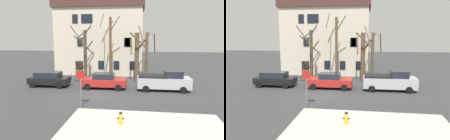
{
  "view_description": "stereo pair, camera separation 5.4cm",
  "coord_description": "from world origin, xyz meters",
  "views": [
    {
      "loc": [
        4.03,
        -18.76,
        5.5
      ],
      "look_at": [
        1.0,
        3.13,
        1.94
      ],
      "focal_mm": 32.95,
      "sensor_mm": 36.0,
      "label": 1
    },
    {
      "loc": [
        4.08,
        -18.76,
        5.5
      ],
      "look_at": [
        1.0,
        3.13,
        1.94
      ],
      "focal_mm": 32.95,
      "sensor_mm": 36.0,
      "label": 2
    }
  ],
  "objects": [
    {
      "name": "ground_plane",
      "position": [
        0.0,
        0.0,
        0.0
      ],
      "size": [
        120.0,
        120.0,
        0.0
      ],
      "primitive_type": "plane",
      "color": "#38383A"
    },
    {
      "name": "sidewalk_slab",
      "position": [
        4.39,
        -7.44,
        0.06
      ],
      "size": [
        9.95,
        6.45,
        0.12
      ],
      "primitive_type": "cube",
      "color": "#B7B5AD",
      "rests_on": "ground_plane"
    },
    {
      "name": "building_main",
      "position": [
        -2.04,
        12.77,
        6.06
      ],
      "size": [
        13.08,
        7.11,
        11.92
      ],
      "color": "beige",
      "rests_on": "ground_plane"
    },
    {
      "name": "tree_bare_near",
      "position": [
        -2.86,
        6.24,
        3.61
      ],
      "size": [
        3.26,
        3.18,
        7.05
      ],
      "color": "#4C3D2D",
      "rests_on": "ground_plane"
    },
    {
      "name": "tree_bare_mid",
      "position": [
        0.25,
        6.64,
        4.33
      ],
      "size": [
        2.32,
        2.25,
        8.47
      ],
      "color": "brown",
      "rests_on": "ground_plane"
    },
    {
      "name": "tree_bare_far",
      "position": [
        3.6,
        6.54,
        3.23
      ],
      "size": [
        2.1,
        2.34,
        6.08
      ],
      "color": "brown",
      "rests_on": "ground_plane"
    },
    {
      "name": "tree_bare_end",
      "position": [
        4.79,
        7.12,
        3.34
      ],
      "size": [
        2.26,
        2.26,
        6.89
      ],
      "color": "brown",
      "rests_on": "ground_plane"
    },
    {
      "name": "car_black_wagon",
      "position": [
        -6.07,
        2.63,
        0.86
      ],
      "size": [
        4.48,
        2.09,
        1.65
      ],
      "color": "black",
      "rests_on": "ground_plane"
    },
    {
      "name": "car_red_sedan",
      "position": [
        0.2,
        2.56,
        0.84
      ],
      "size": [
        4.8,
        2.13,
        1.67
      ],
      "color": "#AD231E",
      "rests_on": "ground_plane"
    },
    {
      "name": "pickup_truck_silver",
      "position": [
        6.51,
        2.56,
        1.02
      ],
      "size": [
        5.37,
        2.23,
        2.1
      ],
      "color": "#B7BABF",
      "rests_on": "ground_plane"
    },
    {
      "name": "fire_hydrant",
      "position": [
        2.91,
        -6.72,
        0.55
      ],
      "size": [
        0.42,
        0.22,
        0.82
      ],
      "color": "gold",
      "rests_on": "sidewalk_slab"
    },
    {
      "name": "street_sign_pole",
      "position": [
        -0.52,
        -3.66,
        2.07
      ],
      "size": [
        0.76,
        0.07,
        2.97
      ],
      "color": "slate",
      "rests_on": "ground_plane"
    },
    {
      "name": "bicycle_leaning",
      "position": [
        -4.32,
        5.69,
        0.37
      ],
      "size": [
        1.75,
        0.17,
        1.03
      ],
      "color": "black",
      "rests_on": "ground_plane"
    }
  ]
}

